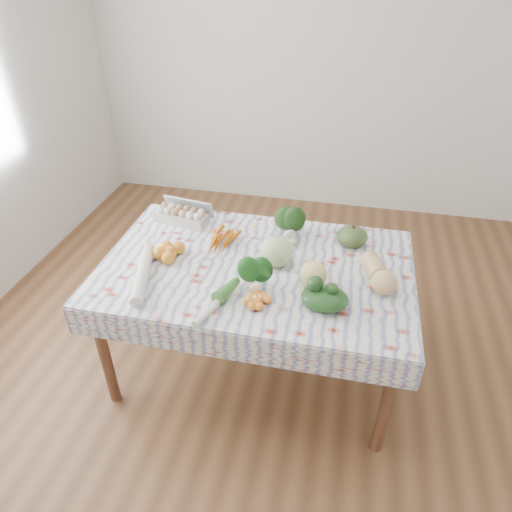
# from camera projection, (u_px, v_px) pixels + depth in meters

# --- Properties ---
(ground) EXTENTS (4.50, 4.50, 0.00)m
(ground) POSITION_uv_depth(u_px,v_px,m) (256.00, 362.00, 2.89)
(ground) COLOR brown
(ground) RESTS_ON ground
(wall_back) EXTENTS (4.00, 0.04, 2.80)m
(wall_back) POSITION_uv_depth(u_px,v_px,m) (312.00, 55.00, 3.90)
(wall_back) COLOR silver
(wall_back) RESTS_ON ground
(dining_table) EXTENTS (1.60, 1.00, 0.75)m
(dining_table) POSITION_uv_depth(u_px,v_px,m) (256.00, 277.00, 2.50)
(dining_table) COLOR brown
(dining_table) RESTS_ON ground
(tablecloth) EXTENTS (1.66, 1.06, 0.01)m
(tablecloth) POSITION_uv_depth(u_px,v_px,m) (256.00, 266.00, 2.46)
(tablecloth) COLOR white
(tablecloth) RESTS_ON dining_table
(egg_carton) EXTENTS (0.35, 0.18, 0.09)m
(egg_carton) POSITION_uv_depth(u_px,v_px,m) (181.00, 216.00, 2.80)
(egg_carton) COLOR #B4B4AE
(egg_carton) RESTS_ON tablecloth
(carrot_bunch) EXTENTS (0.22, 0.21, 0.04)m
(carrot_bunch) POSITION_uv_depth(u_px,v_px,m) (224.00, 242.00, 2.61)
(carrot_bunch) COLOR #C75907
(carrot_bunch) RESTS_ON tablecloth
(kale_bunch) EXTENTS (0.21, 0.20, 0.15)m
(kale_bunch) POSITION_uv_depth(u_px,v_px,m) (289.00, 226.00, 2.65)
(kale_bunch) COLOR #163610
(kale_bunch) RESTS_ON tablecloth
(kabocha_squash) EXTENTS (0.23, 0.23, 0.11)m
(kabocha_squash) POSITION_uv_depth(u_px,v_px,m) (352.00, 236.00, 2.58)
(kabocha_squash) COLOR #415828
(kabocha_squash) RESTS_ON tablecloth
(cabbage) EXTENTS (0.20, 0.20, 0.17)m
(cabbage) POSITION_uv_depth(u_px,v_px,m) (277.00, 251.00, 2.41)
(cabbage) COLOR #B4C786
(cabbage) RESTS_ON tablecloth
(butternut_squash) EXTENTS (0.22, 0.31, 0.13)m
(butternut_squash) POSITION_uv_depth(u_px,v_px,m) (379.00, 272.00, 2.29)
(butternut_squash) COLOR tan
(butternut_squash) RESTS_ON tablecloth
(orange_cluster) EXTENTS (0.27, 0.27, 0.08)m
(orange_cluster) POSITION_uv_depth(u_px,v_px,m) (171.00, 252.00, 2.49)
(orange_cluster) COLOR orange
(orange_cluster) RESTS_ON tablecloth
(broccoli) EXTENTS (0.19, 0.19, 0.11)m
(broccoli) POSITION_uv_depth(u_px,v_px,m) (255.00, 280.00, 2.25)
(broccoli) COLOR #195119
(broccoli) RESTS_ON tablecloth
(mandarin_cluster) EXTENTS (0.20, 0.20, 0.05)m
(mandarin_cluster) POSITION_uv_depth(u_px,v_px,m) (258.00, 300.00, 2.18)
(mandarin_cluster) COLOR orange
(mandarin_cluster) RESTS_ON tablecloth
(grapefruit) EXTENTS (0.18, 0.18, 0.14)m
(grapefruit) POSITION_uv_depth(u_px,v_px,m) (313.00, 275.00, 2.27)
(grapefruit) COLOR #E0D56F
(grapefruit) RESTS_ON tablecloth
(spinach_bag) EXTENTS (0.27, 0.25, 0.10)m
(spinach_bag) POSITION_uv_depth(u_px,v_px,m) (325.00, 298.00, 2.15)
(spinach_bag) COLOR #143212
(spinach_bag) RESTS_ON tablecloth
(daikon) EXTENTS (0.18, 0.44, 0.06)m
(daikon) POSITION_uv_depth(u_px,v_px,m) (142.00, 276.00, 2.32)
(daikon) COLOR silver
(daikon) RESTS_ON tablecloth
(leek) EXTENTS (0.15, 0.33, 0.04)m
(leek) POSITION_uv_depth(u_px,v_px,m) (217.00, 303.00, 2.16)
(leek) COLOR silver
(leek) RESTS_ON tablecloth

